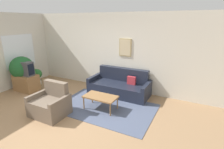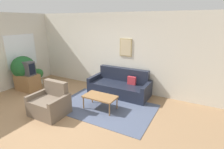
{
  "view_description": "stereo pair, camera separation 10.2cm",
  "coord_description": "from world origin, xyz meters",
  "px_view_note": "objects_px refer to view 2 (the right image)",
  "views": [
    {
      "loc": [
        3.15,
        -2.98,
        2.45
      ],
      "look_at": [
        0.81,
        1.55,
        0.85
      ],
      "focal_mm": 28.0,
      "sensor_mm": 36.0,
      "label": 1
    },
    {
      "loc": [
        3.24,
        -2.93,
        2.45
      ],
      "look_at": [
        0.81,
        1.55,
        0.85
      ],
      "focal_mm": 28.0,
      "sensor_mm": 36.0,
      "label": 2
    }
  ],
  "objects_px": {
    "couch": "(120,86)",
    "armchair": "(50,104)",
    "coffee_table": "(100,97)",
    "tv": "(25,68)",
    "potted_plant_tall": "(24,68)"
  },
  "relations": [
    {
      "from": "couch",
      "to": "potted_plant_tall",
      "type": "height_order",
      "value": "potted_plant_tall"
    },
    {
      "from": "couch",
      "to": "potted_plant_tall",
      "type": "distance_m",
      "value": 3.55
    },
    {
      "from": "tv",
      "to": "armchair",
      "type": "height_order",
      "value": "tv"
    },
    {
      "from": "coffee_table",
      "to": "potted_plant_tall",
      "type": "bearing_deg",
      "value": 179.42
    },
    {
      "from": "couch",
      "to": "coffee_table",
      "type": "xyz_separation_m",
      "value": [
        -0.03,
        -1.23,
        0.08
      ]
    },
    {
      "from": "potted_plant_tall",
      "to": "armchair",
      "type": "bearing_deg",
      "value": -21.8
    },
    {
      "from": "couch",
      "to": "armchair",
      "type": "bearing_deg",
      "value": -117.13
    },
    {
      "from": "coffee_table",
      "to": "tv",
      "type": "height_order",
      "value": "tv"
    },
    {
      "from": "couch",
      "to": "potted_plant_tall",
      "type": "xyz_separation_m",
      "value": [
        -3.31,
        -1.2,
        0.49
      ]
    },
    {
      "from": "coffee_table",
      "to": "armchair",
      "type": "xyz_separation_m",
      "value": [
        -1.04,
        -0.86,
        -0.07
      ]
    },
    {
      "from": "couch",
      "to": "armchair",
      "type": "height_order",
      "value": "armchair"
    },
    {
      "from": "armchair",
      "to": "potted_plant_tall",
      "type": "height_order",
      "value": "potted_plant_tall"
    },
    {
      "from": "tv",
      "to": "potted_plant_tall",
      "type": "bearing_deg",
      "value": 162.82
    },
    {
      "from": "couch",
      "to": "coffee_table",
      "type": "relative_size",
      "value": 2.19
    },
    {
      "from": "armchair",
      "to": "potted_plant_tall",
      "type": "bearing_deg",
      "value": 177.8
    }
  ]
}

